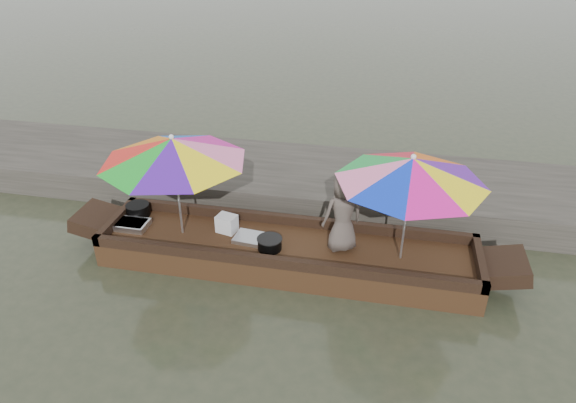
% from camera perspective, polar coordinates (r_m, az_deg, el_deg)
% --- Properties ---
extents(water, '(80.00, 80.00, 0.00)m').
position_cam_1_polar(water, '(7.56, -0.15, -6.98)').
color(water, '#2B3122').
rests_on(water, ground).
extents(dock, '(22.00, 2.20, 0.50)m').
position_cam_1_polar(dock, '(9.27, 2.62, 2.22)').
color(dock, '#2D2B26').
rests_on(dock, ground).
extents(boat_hull, '(5.38, 1.20, 0.35)m').
position_cam_1_polar(boat_hull, '(7.46, -0.16, -5.90)').
color(boat_hull, '#351E11').
rests_on(boat_hull, water).
extents(cooking_pot, '(0.36, 0.36, 0.19)m').
position_cam_1_polar(cooking_pot, '(8.33, -16.33, -0.90)').
color(cooking_pot, black).
rests_on(cooking_pot, boat_hull).
extents(tray_crayfish, '(0.51, 0.36, 0.09)m').
position_cam_1_polar(tray_crayfish, '(8.07, -17.04, -2.47)').
color(tray_crayfish, silver).
rests_on(tray_crayfish, boat_hull).
extents(tray_scallop, '(0.55, 0.41, 0.06)m').
position_cam_1_polar(tray_scallop, '(7.45, -3.99, -4.11)').
color(tray_scallop, silver).
rests_on(tray_scallop, boat_hull).
extents(charcoal_grill, '(0.34, 0.34, 0.16)m').
position_cam_1_polar(charcoal_grill, '(7.23, -2.06, -4.74)').
color(charcoal_grill, black).
rests_on(charcoal_grill, boat_hull).
extents(supply_bag, '(0.32, 0.28, 0.26)m').
position_cam_1_polar(supply_bag, '(7.64, -6.82, -2.45)').
color(supply_bag, silver).
rests_on(supply_bag, boat_hull).
extents(vendor, '(0.67, 0.58, 1.14)m').
position_cam_1_polar(vendor, '(7.02, 6.11, -1.29)').
color(vendor, '#4E453E').
rests_on(vendor, boat_hull).
extents(umbrella_bow, '(2.35, 2.35, 1.55)m').
position_cam_1_polar(umbrella_bow, '(7.40, -12.21, 1.68)').
color(umbrella_bow, pink).
rests_on(umbrella_bow, boat_hull).
extents(umbrella_stern, '(2.06, 2.06, 1.55)m').
position_cam_1_polar(umbrella_stern, '(6.85, 13.05, -0.82)').
color(umbrella_stern, '#5D14A5').
rests_on(umbrella_stern, boat_hull).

